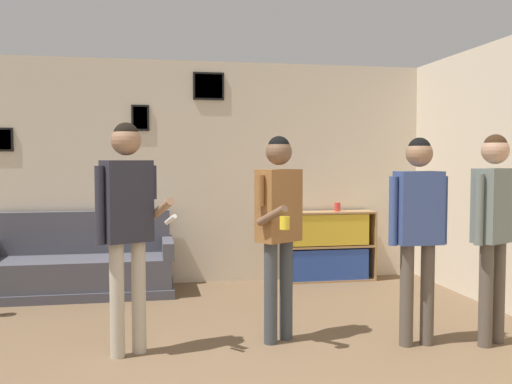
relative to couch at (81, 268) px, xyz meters
name	(u,v)px	position (x,y,z in m)	size (l,w,h in m)	color
wall_back	(174,172)	(1.06, 0.41, 1.06)	(8.66, 0.08, 2.70)	beige
couch	(81,268)	(0.00, 0.00, 0.00)	(2.04, 0.80, 0.91)	#4C4C56
bookshelf	(328,246)	(2.94, 0.19, 0.14)	(1.17, 0.30, 0.87)	#A87F51
person_player_foreground_center	(127,211)	(0.60, -2.14, 0.82)	(0.60, 0.40, 1.79)	#B7AD99
person_watcher_holding_cup	(279,216)	(1.81, -2.03, 0.75)	(0.43, 0.57, 1.70)	#3D4247
person_spectator_near_bookshelf	(418,218)	(2.89, -2.33, 0.74)	(0.50, 0.21, 1.68)	brown
person_spectator_far_right	(494,216)	(3.50, -2.42, 0.76)	(0.45, 0.34, 1.71)	brown
drinking_cup	(337,207)	(3.06, 0.19, 0.63)	(0.08, 0.08, 0.11)	red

